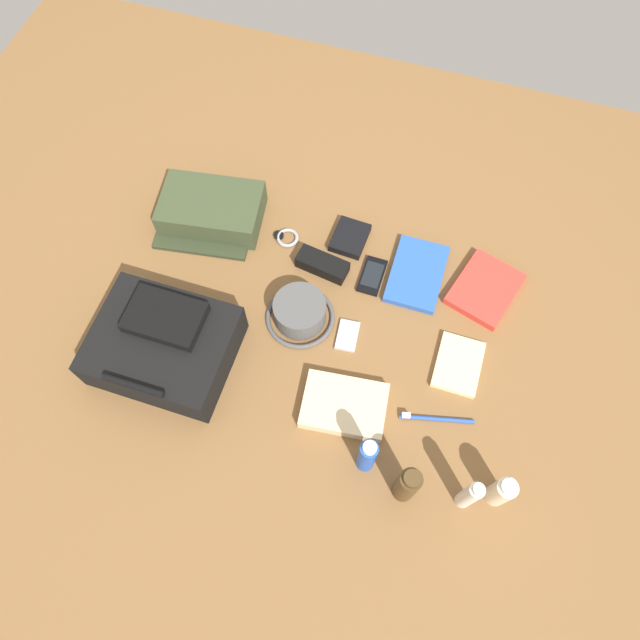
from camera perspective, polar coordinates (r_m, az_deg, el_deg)
The scene contains 18 objects.
ground_plane at distance 1.51m, azimuth 0.00°, elevation -0.85°, with size 2.64×2.02×0.02m, color brown.
backpack at distance 1.46m, azimuth -15.18°, elevation -2.35°, with size 0.33×0.27×0.14m.
toiletry_pouch at distance 1.66m, azimuth -10.69°, elevation 10.55°, with size 0.30×0.26×0.08m.
bucket_hat at distance 1.48m, azimuth -2.01°, elevation 0.75°, with size 0.18×0.18×0.07m.
lotion_bottle at distance 1.37m, azimuth 17.49°, elevation -15.86°, with size 0.05×0.05×0.12m.
toothpaste_tube at distance 1.34m, azimuth 14.58°, elevation -16.42°, with size 0.03×0.03×0.16m.
cologne_bottle at distance 1.31m, azimuth 8.60°, elevation -15.83°, with size 0.05×0.05×0.16m.
deodorant_spray at distance 1.31m, azimuth 4.67°, elevation -13.23°, with size 0.04×0.04×0.16m.
paperback_novel at distance 1.60m, azimuth 16.00°, elevation 2.95°, with size 0.20×0.23×0.02m.
travel_guidebook at distance 1.58m, azimuth 9.54°, elevation 4.50°, with size 0.14×0.21×0.02m.
cell_phone at distance 1.57m, azimuth 5.18°, elevation 4.38°, with size 0.06×0.11×0.01m.
media_player at distance 1.48m, azimuth 2.74°, elevation -1.54°, with size 0.06×0.09×0.01m.
wristwatch at distance 1.63m, azimuth -3.35°, elevation 8.15°, with size 0.07×0.06×0.01m.
toothbrush at distance 1.43m, azimuth 11.05°, elevation -9.52°, with size 0.18×0.05×0.02m.
wallet at distance 1.62m, azimuth 2.82°, elevation 8.16°, with size 0.09×0.11×0.02m, color black.
notepad at distance 1.49m, azimuth 13.53°, elevation -4.20°, with size 0.11×0.15×0.02m, color beige.
folded_towel at distance 1.40m, azimuth 2.41°, elevation -8.45°, with size 0.20×0.14×0.04m, color beige.
sunglasses_case at distance 1.56m, azimuth 0.24°, elevation 5.50°, with size 0.14×0.06×0.04m, color black.
Camera 1 is at (-0.19, 0.60, 1.36)m, focal length 32.37 mm.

